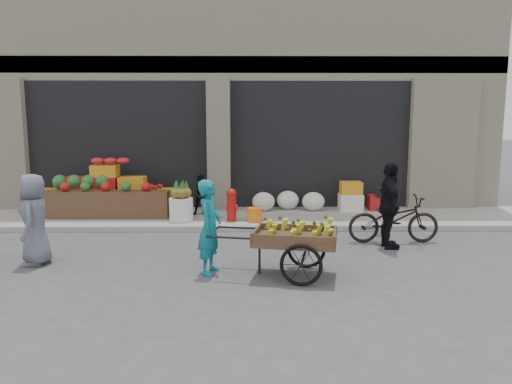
{
  "coord_description": "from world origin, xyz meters",
  "views": [
    {
      "loc": [
        0.75,
        -7.09,
        2.43
      ],
      "look_at": [
        0.85,
        1.36,
        1.1
      ],
      "focal_mm": 35.0,
      "sensor_mm": 36.0,
      "label": 1
    }
  ],
  "objects_px": {
    "vendor_woman": "(210,227)",
    "bicycle": "(393,219)",
    "banana_cart": "(292,235)",
    "vendor_grey": "(35,219)",
    "fire_hydrant": "(232,204)",
    "pineapple_bin": "(181,209)",
    "seated_person": "(202,195)",
    "cyclist": "(390,206)",
    "orange_bucket": "(255,215)"
  },
  "relations": [
    {
      "from": "vendor_woman",
      "to": "bicycle",
      "type": "bearing_deg",
      "value": -47.61
    },
    {
      "from": "banana_cart",
      "to": "vendor_grey",
      "type": "xyz_separation_m",
      "value": [
        -4.11,
        0.66,
        0.11
      ]
    },
    {
      "from": "vendor_woman",
      "to": "fire_hydrant",
      "type": "bearing_deg",
      "value": 10.14
    },
    {
      "from": "banana_cart",
      "to": "vendor_grey",
      "type": "height_order",
      "value": "vendor_grey"
    },
    {
      "from": "fire_hydrant",
      "to": "pineapple_bin",
      "type": "bearing_deg",
      "value": 177.4
    },
    {
      "from": "banana_cart",
      "to": "bicycle",
      "type": "height_order",
      "value": "bicycle"
    },
    {
      "from": "vendor_grey",
      "to": "bicycle",
      "type": "relative_size",
      "value": 0.86
    },
    {
      "from": "fire_hydrant",
      "to": "vendor_woman",
      "type": "xyz_separation_m",
      "value": [
        -0.21,
        -3.23,
        0.22
      ]
    },
    {
      "from": "fire_hydrant",
      "to": "seated_person",
      "type": "relative_size",
      "value": 0.76
    },
    {
      "from": "vendor_woman",
      "to": "cyclist",
      "type": "bearing_deg",
      "value": -51.87
    },
    {
      "from": "seated_person",
      "to": "cyclist",
      "type": "relative_size",
      "value": 0.59
    },
    {
      "from": "orange_bucket",
      "to": "fire_hydrant",
      "type": "bearing_deg",
      "value": 174.29
    },
    {
      "from": "seated_person",
      "to": "bicycle",
      "type": "xyz_separation_m",
      "value": [
        3.82,
        -2.07,
        -0.13
      ]
    },
    {
      "from": "pineapple_bin",
      "to": "banana_cart",
      "type": "height_order",
      "value": "banana_cart"
    },
    {
      "from": "orange_bucket",
      "to": "banana_cart",
      "type": "height_order",
      "value": "banana_cart"
    },
    {
      "from": "banana_cart",
      "to": "bicycle",
      "type": "bearing_deg",
      "value": 54.43
    },
    {
      "from": "vendor_woman",
      "to": "cyclist",
      "type": "height_order",
      "value": "cyclist"
    },
    {
      "from": "seated_person",
      "to": "vendor_grey",
      "type": "bearing_deg",
      "value": -135.2
    },
    {
      "from": "seated_person",
      "to": "vendor_woman",
      "type": "height_order",
      "value": "vendor_woman"
    },
    {
      "from": "pineapple_bin",
      "to": "orange_bucket",
      "type": "distance_m",
      "value": 1.61
    },
    {
      "from": "seated_person",
      "to": "bicycle",
      "type": "height_order",
      "value": "seated_person"
    },
    {
      "from": "vendor_grey",
      "to": "cyclist",
      "type": "xyz_separation_m",
      "value": [
        6.0,
        0.91,
        0.05
      ]
    },
    {
      "from": "fire_hydrant",
      "to": "vendor_grey",
      "type": "distance_m",
      "value": 4.12
    },
    {
      "from": "orange_bucket",
      "to": "cyclist",
      "type": "relative_size",
      "value": 0.2
    },
    {
      "from": "fire_hydrant",
      "to": "bicycle",
      "type": "bearing_deg",
      "value": -24.4
    },
    {
      "from": "orange_bucket",
      "to": "banana_cart",
      "type": "bearing_deg",
      "value": -80.96
    },
    {
      "from": "fire_hydrant",
      "to": "bicycle",
      "type": "relative_size",
      "value": 0.41
    },
    {
      "from": "seated_person",
      "to": "bicycle",
      "type": "relative_size",
      "value": 0.54
    },
    {
      "from": "bicycle",
      "to": "orange_bucket",
      "type": "bearing_deg",
      "value": 61.65
    },
    {
      "from": "seated_person",
      "to": "banana_cart",
      "type": "xyz_separation_m",
      "value": [
        1.73,
        -4.03,
        0.05
      ]
    },
    {
      "from": "banana_cart",
      "to": "bicycle",
      "type": "distance_m",
      "value": 2.88
    },
    {
      "from": "cyclist",
      "to": "vendor_grey",
      "type": "bearing_deg",
      "value": 97.76
    },
    {
      "from": "banana_cart",
      "to": "vendor_woman",
      "type": "bearing_deg",
      "value": -175.84
    },
    {
      "from": "fire_hydrant",
      "to": "vendor_grey",
      "type": "xyz_separation_m",
      "value": [
        -3.08,
        -2.72,
        0.24
      ]
    },
    {
      "from": "vendor_woman",
      "to": "bicycle",
      "type": "xyz_separation_m",
      "value": [
        3.33,
        1.81,
        -0.28
      ]
    },
    {
      "from": "cyclist",
      "to": "vendor_woman",
      "type": "bearing_deg",
      "value": 113.44
    },
    {
      "from": "seated_person",
      "to": "cyclist",
      "type": "height_order",
      "value": "cyclist"
    },
    {
      "from": "vendor_woman",
      "to": "cyclist",
      "type": "relative_size",
      "value": 0.92
    },
    {
      "from": "fire_hydrant",
      "to": "cyclist",
      "type": "height_order",
      "value": "cyclist"
    },
    {
      "from": "pineapple_bin",
      "to": "bicycle",
      "type": "xyz_separation_m",
      "value": [
        4.22,
        -1.47,
        0.08
      ]
    },
    {
      "from": "banana_cart",
      "to": "seated_person",
      "type": "bearing_deg",
      "value": 124.44
    },
    {
      "from": "cyclist",
      "to": "bicycle",
      "type": "bearing_deg",
      "value": -27.39
    },
    {
      "from": "pineapple_bin",
      "to": "vendor_woman",
      "type": "distance_m",
      "value": 3.42
    },
    {
      "from": "orange_bucket",
      "to": "pineapple_bin",
      "type": "bearing_deg",
      "value": 176.42
    },
    {
      "from": "orange_bucket",
      "to": "bicycle",
      "type": "xyz_separation_m",
      "value": [
        2.62,
        -1.37,
        0.18
      ]
    },
    {
      "from": "fire_hydrant",
      "to": "cyclist",
      "type": "distance_m",
      "value": 3.45
    },
    {
      "from": "banana_cart",
      "to": "vendor_woman",
      "type": "relative_size",
      "value": 1.51
    },
    {
      "from": "pineapple_bin",
      "to": "cyclist",
      "type": "relative_size",
      "value": 0.33
    },
    {
      "from": "seated_person",
      "to": "vendor_grey",
      "type": "xyz_separation_m",
      "value": [
        -2.38,
        -3.37,
        0.16
      ]
    },
    {
      "from": "orange_bucket",
      "to": "vendor_grey",
      "type": "height_order",
      "value": "vendor_grey"
    }
  ]
}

